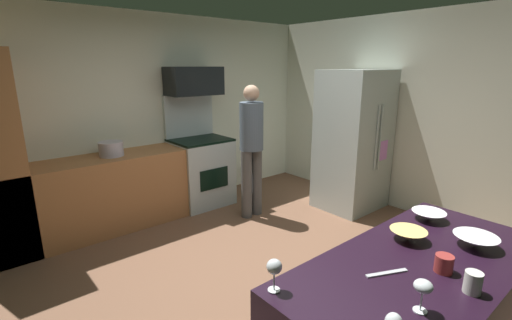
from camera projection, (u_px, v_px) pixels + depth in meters
name	position (u px, v px, depth m)	size (l,w,h in m)	color
ground_plane	(268.00, 274.00, 3.44)	(5.20, 4.80, 0.02)	brown
wall_back	(154.00, 114.00, 4.83)	(5.20, 0.12, 2.60)	silver
wall_right	(412.00, 115.00, 4.69)	(0.12, 4.80, 2.60)	silver
lower_cabinet_run	(101.00, 195.00, 4.23)	(2.40, 0.60, 0.90)	#A86B3E
oven_range	(201.00, 169.00, 5.07)	(0.76, 0.65, 1.54)	#B6C1C2
microwave	(194.00, 81.00, 4.82)	(0.74, 0.38, 0.38)	black
refrigerator	(353.00, 141.00, 4.86)	(0.86, 0.76, 1.89)	#B0BEBA
person_cook	(252.00, 145.00, 4.53)	(0.31, 0.30, 1.71)	#4F4F4F
mixing_bowl_large	(475.00, 241.00, 2.10)	(0.25, 0.25, 0.07)	white
mixing_bowl_small	(428.00, 215.00, 2.47)	(0.22, 0.22, 0.06)	white
mixing_bowl_prep	(408.00, 235.00, 2.18)	(0.22, 0.22, 0.07)	#E9CA6C
wine_glass_mid	(423.00, 288.00, 1.52)	(0.08, 0.08, 0.15)	silver
wine_glass_far	(274.00, 268.00, 1.66)	(0.07, 0.07, 0.16)	silver
mug_coffee	(473.00, 282.00, 1.67)	(0.08, 0.08, 0.11)	silver
mug_tea	(444.00, 264.00, 1.84)	(0.09, 0.09, 0.09)	#9A302D
knife_chef	(387.00, 273.00, 1.83)	(0.24, 0.02, 0.01)	#B7BABF
stock_pot	(111.00, 149.00, 4.20)	(0.28, 0.28, 0.17)	#BCB4C7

